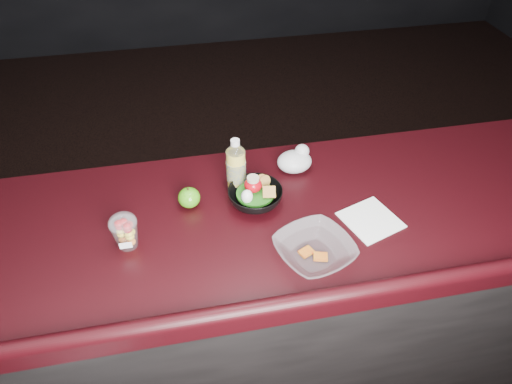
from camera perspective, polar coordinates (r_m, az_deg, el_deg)
counter at (r=1.85m, az=-1.13°, el=-14.47°), size 4.06×0.71×1.02m
lemonade_bottle at (r=1.51m, az=-2.50°, el=2.92°), size 0.07×0.07×0.20m
fruit_cup at (r=1.38m, az=-16.09°, el=-4.69°), size 0.08×0.08×0.12m
green_apple at (r=1.49m, az=-8.36°, el=-0.69°), size 0.07×0.07×0.08m
plastic_bag at (r=1.62m, az=4.95°, el=3.98°), size 0.12×0.10×0.09m
snack_bowl at (r=1.48m, az=-0.15°, el=-0.40°), size 0.19×0.19×0.10m
takeout_bowl at (r=1.34m, az=7.31°, el=-7.23°), size 0.28×0.28×0.05m
paper_napkin at (r=1.49m, az=14.13°, el=-3.41°), size 0.20×0.20×0.00m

